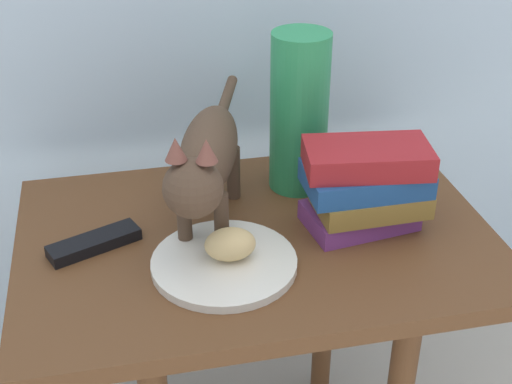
# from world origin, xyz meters

# --- Properties ---
(side_table) EXTENTS (0.79, 0.53, 0.61)m
(side_table) POSITION_xyz_m (0.00, 0.00, 0.51)
(side_table) COLOR brown
(side_table) RESTS_ON ground
(plate) EXTENTS (0.23, 0.23, 0.01)m
(plate) POSITION_xyz_m (-0.07, -0.08, 0.62)
(plate) COLOR silver
(plate) RESTS_ON side_table
(bread_roll) EXTENTS (0.08, 0.06, 0.05)m
(bread_roll) POSITION_xyz_m (-0.06, -0.08, 0.65)
(bread_roll) COLOR #E0BC7A
(bread_roll) RESTS_ON plate
(cat) EXTENTS (0.19, 0.46, 0.23)m
(cat) POSITION_xyz_m (-0.07, 0.03, 0.74)
(cat) COLOR #4C3828
(cat) RESTS_ON side_table
(book_stack) EXTENTS (0.21, 0.14, 0.15)m
(book_stack) POSITION_xyz_m (0.18, -0.02, 0.69)
(book_stack) COLOR #72337A
(book_stack) RESTS_ON side_table
(green_vase) EXTENTS (0.10, 0.10, 0.29)m
(green_vase) POSITION_xyz_m (0.11, 0.14, 0.76)
(green_vase) COLOR #288C51
(green_vase) RESTS_ON side_table
(tv_remote) EXTENTS (0.16, 0.10, 0.02)m
(tv_remote) POSITION_xyz_m (-0.27, 0.01, 0.62)
(tv_remote) COLOR black
(tv_remote) RESTS_ON side_table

